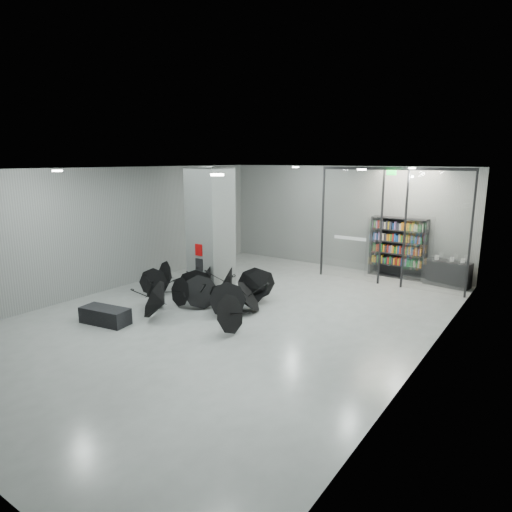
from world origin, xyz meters
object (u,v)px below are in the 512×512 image
Objects in this scene: bench at (105,316)px; bookshelf at (398,248)px; shop_counter at (448,274)px; umbrella_cluster at (209,295)px; column at (211,228)px.

bench is 0.60× the size of bookshelf.
umbrella_cluster is at bearing -122.03° from shop_counter.
shop_counter is (6.64, 4.56, -1.56)m from column.
column is 2.75m from umbrella_cluster.
column is at bearing -133.68° from bookshelf.
umbrella_cluster is at bearing -116.55° from bookshelf.
umbrella_cluster is at bearing -51.83° from column.
column reaches higher than bench.
bookshelf is at bearing 44.46° from column.
column is 8.21m from shop_counter.
bench is 0.91× the size of shop_counter.
bench is 10.34m from bookshelf.
umbrella_cluster is (-3.50, -6.46, -0.78)m from bookshelf.
shop_counter is at bearing 44.29° from bench.
bookshelf reaches higher than bench.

